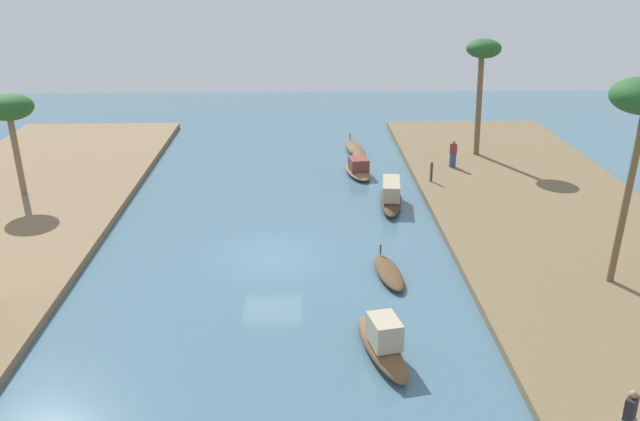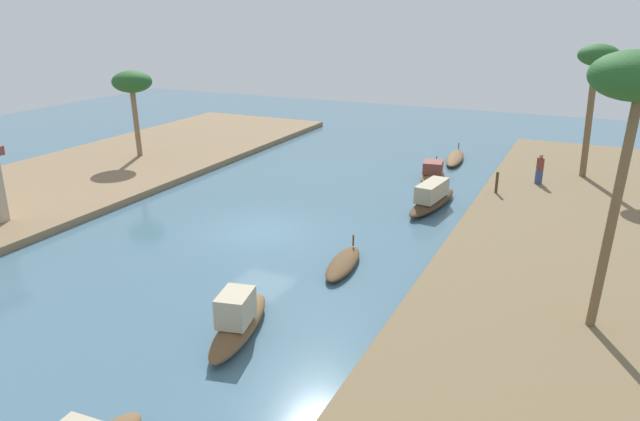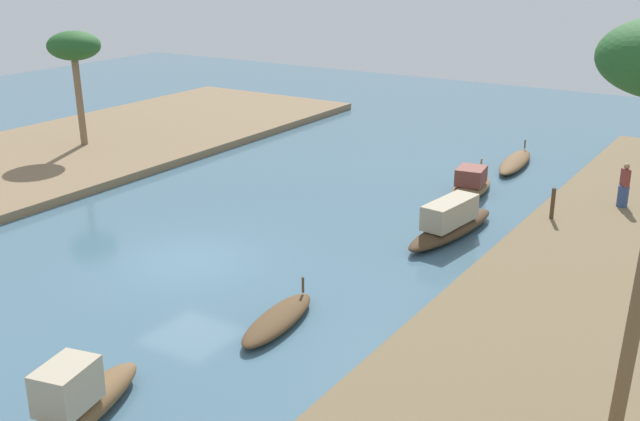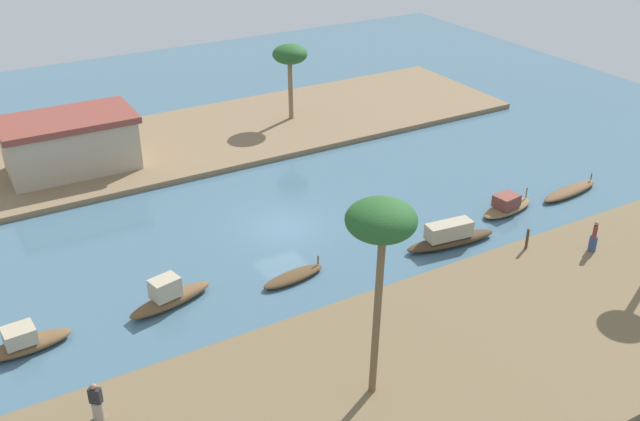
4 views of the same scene
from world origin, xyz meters
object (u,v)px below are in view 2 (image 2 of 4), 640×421
(sampan_with_tall_canopy, at_px, (432,198))
(sampan_open_hull, at_px, (343,263))
(sampan_near_left_bank, at_px, (238,320))
(palm_tree_right_tall, at_px, (132,84))
(sampan_foreground, at_px, (455,158))
(mooring_post, at_px, (497,182))
(palm_tree_left_near, at_px, (636,85))
(person_by_mooring, at_px, (539,172))
(palm_tree_left_far, at_px, (597,64))
(sampan_upstream_small, at_px, (433,173))

(sampan_with_tall_canopy, bearing_deg, sampan_open_hull, 178.95)
(sampan_with_tall_canopy, bearing_deg, sampan_near_left_bank, 178.36)
(palm_tree_right_tall, bearing_deg, sampan_foreground, -65.23)
(mooring_post, bearing_deg, sampan_near_left_bank, 164.50)
(mooring_post, xyz_separation_m, palm_tree_left_near, (-12.03, -4.75, 6.31))
(sampan_open_hull, xyz_separation_m, palm_tree_left_near, (-1.23, -8.39, 6.99))
(mooring_post, height_order, palm_tree_right_tall, palm_tree_right_tall)
(palm_tree_right_tall, bearing_deg, sampan_near_left_bank, -131.55)
(person_by_mooring, height_order, palm_tree_left_far, palm_tree_left_far)
(sampan_with_tall_canopy, height_order, palm_tree_right_tall, palm_tree_right_tall)
(person_by_mooring, height_order, mooring_post, person_by_mooring)
(sampan_foreground, distance_m, sampan_near_left_bank, 23.27)
(sampan_with_tall_canopy, distance_m, mooring_post, 3.67)
(sampan_upstream_small, xyz_separation_m, palm_tree_left_far, (2.88, -7.48, 5.96))
(person_by_mooring, bearing_deg, mooring_post, 110.46)
(sampan_with_tall_canopy, bearing_deg, sampan_foreground, 13.10)
(sampan_near_left_bank, xyz_separation_m, sampan_open_hull, (5.60, -0.91, -0.31))
(sampan_upstream_small, height_order, mooring_post, mooring_post)
(sampan_upstream_small, bearing_deg, person_by_mooring, -95.29)
(sampan_with_tall_canopy, bearing_deg, palm_tree_left_far, -31.74)
(mooring_post, bearing_deg, sampan_with_tall_canopy, 136.09)
(palm_tree_left_near, bearing_deg, sampan_open_hull, 81.68)
(sampan_with_tall_canopy, bearing_deg, palm_tree_right_tall, 92.99)
(sampan_with_tall_canopy, height_order, mooring_post, mooring_post)
(sampan_with_tall_canopy, height_order, sampan_near_left_bank, sampan_near_left_bank)
(sampan_foreground, height_order, palm_tree_left_near, palm_tree_left_near)
(palm_tree_left_near, relative_size, palm_tree_right_tall, 1.49)
(sampan_near_left_bank, height_order, palm_tree_left_far, palm_tree_left_far)
(sampan_foreground, bearing_deg, sampan_near_left_bank, 171.06)
(sampan_near_left_bank, distance_m, palm_tree_left_far, 23.83)
(sampan_foreground, xyz_separation_m, sampan_open_hull, (-17.65, 0.05, -0.01))
(sampan_foreground, height_order, mooring_post, mooring_post)
(person_by_mooring, relative_size, palm_tree_left_near, 0.20)
(sampan_with_tall_canopy, xyz_separation_m, sampan_foreground, (9.48, 1.06, -0.29))
(sampan_open_hull, relative_size, person_by_mooring, 2.10)
(person_by_mooring, height_order, palm_tree_left_near, palm_tree_left_near)
(sampan_upstream_small, relative_size, mooring_post, 3.46)
(palm_tree_left_near, bearing_deg, sampan_near_left_bank, 115.18)
(sampan_near_left_bank, bearing_deg, sampan_with_tall_canopy, -20.94)
(sampan_upstream_small, bearing_deg, sampan_near_left_bank, 169.45)
(person_by_mooring, bearing_deg, palm_tree_right_tall, 63.81)
(sampan_upstream_small, height_order, person_by_mooring, person_by_mooring)
(sampan_near_left_bank, height_order, palm_tree_left_near, palm_tree_left_near)
(mooring_post, distance_m, palm_tree_left_near, 14.39)
(sampan_foreground, xyz_separation_m, sampan_near_left_bank, (-23.25, 0.96, 0.29))
(sampan_open_hull, distance_m, palm_tree_right_tall, 20.66)
(sampan_open_hull, bearing_deg, mooring_post, -25.89)
(sampan_near_left_bank, height_order, palm_tree_right_tall, palm_tree_right_tall)
(palm_tree_left_far, bearing_deg, person_by_mooring, 143.03)
(sampan_upstream_small, distance_m, palm_tree_right_tall, 18.58)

